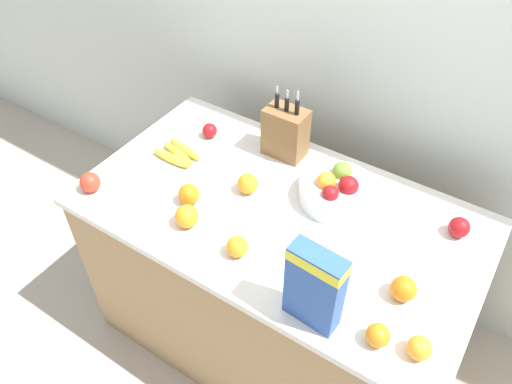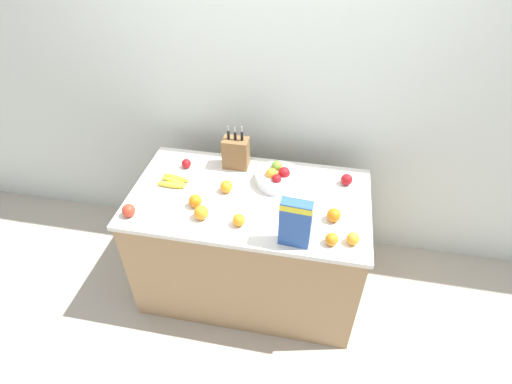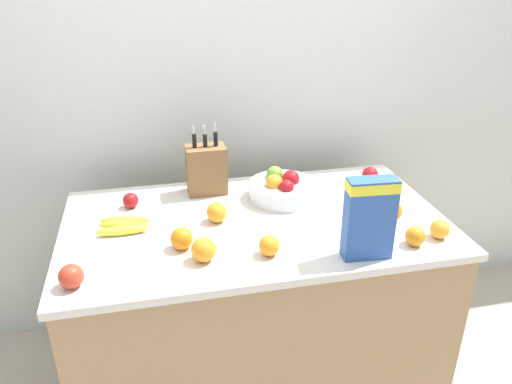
% 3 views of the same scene
% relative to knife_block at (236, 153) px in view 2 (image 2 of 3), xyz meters
% --- Properties ---
extents(ground_plane, '(14.00, 14.00, 0.00)m').
position_rel_knife_block_xyz_m(ground_plane, '(0.15, -0.30, -0.98)').
color(ground_plane, '#B2A899').
extents(wall_back, '(9.00, 0.06, 2.60)m').
position_rel_knife_block_xyz_m(wall_back, '(0.15, 0.34, 0.32)').
color(wall_back, silver).
rests_on(wall_back, ground_plane).
extents(counter, '(1.49, 0.84, 0.87)m').
position_rel_knife_block_xyz_m(counter, '(0.15, -0.30, -0.54)').
color(counter, tan).
rests_on(counter, ground_plane).
extents(knife_block, '(0.17, 0.11, 0.31)m').
position_rel_knife_block_xyz_m(knife_block, '(0.00, 0.00, 0.00)').
color(knife_block, brown).
rests_on(knife_block, counter).
extents(cereal_box, '(0.17, 0.08, 0.29)m').
position_rel_knife_block_xyz_m(cereal_box, '(0.47, -0.63, 0.05)').
color(cereal_box, '#2D56A8').
rests_on(cereal_box, counter).
extents(fruit_bowl, '(0.29, 0.29, 0.12)m').
position_rel_knife_block_xyz_m(fruit_bowl, '(0.31, -0.13, -0.06)').
color(fruit_bowl, silver).
rests_on(fruit_bowl, counter).
extents(banana_bunch, '(0.20, 0.13, 0.04)m').
position_rel_knife_block_xyz_m(banana_bunch, '(-0.35, -0.26, -0.09)').
color(banana_bunch, yellow).
rests_on(banana_bunch, counter).
extents(apple_front, '(0.07, 0.07, 0.07)m').
position_rel_knife_block_xyz_m(apple_front, '(0.74, -0.06, -0.07)').
color(apple_front, '#A31419').
rests_on(apple_front, counter).
extents(apple_rear, '(0.06, 0.06, 0.06)m').
position_rel_knife_block_xyz_m(apple_rear, '(-0.33, -0.08, -0.08)').
color(apple_rear, '#A31419').
rests_on(apple_rear, counter).
extents(apple_rightmost, '(0.08, 0.08, 0.08)m').
position_rel_knife_block_xyz_m(apple_rightmost, '(-0.50, -0.60, -0.07)').
color(apple_rightmost, red).
rests_on(apple_rightmost, counter).
extents(orange_back_center, '(0.08, 0.08, 0.08)m').
position_rel_knife_block_xyz_m(orange_back_center, '(0.00, -0.28, -0.07)').
color(orange_back_center, orange).
rests_on(orange_back_center, counter).
extents(orange_front_right, '(0.07, 0.07, 0.07)m').
position_rel_knife_block_xyz_m(orange_front_right, '(0.14, -0.55, -0.07)').
color(orange_front_right, orange).
rests_on(orange_front_right, counter).
extents(orange_mid_right, '(0.07, 0.07, 0.07)m').
position_rel_knife_block_xyz_m(orange_mid_right, '(0.78, -0.58, -0.07)').
color(orange_mid_right, orange).
rests_on(orange_mid_right, counter).
extents(orange_front_center, '(0.07, 0.07, 0.07)m').
position_rel_knife_block_xyz_m(orange_front_center, '(0.67, -0.60, -0.07)').
color(orange_front_center, orange).
rests_on(orange_front_center, counter).
extents(orange_front_left, '(0.08, 0.08, 0.08)m').
position_rel_knife_block_xyz_m(orange_front_left, '(-0.15, -0.45, -0.07)').
color(orange_front_left, orange).
rests_on(orange_front_left, counter).
extents(orange_by_cereal, '(0.09, 0.09, 0.09)m').
position_rel_knife_block_xyz_m(orange_by_cereal, '(-0.08, -0.54, -0.06)').
color(orange_by_cereal, orange).
rests_on(orange_by_cereal, counter).
extents(orange_near_bowl, '(0.08, 0.08, 0.08)m').
position_rel_knife_block_xyz_m(orange_near_bowl, '(0.67, -0.41, -0.07)').
color(orange_near_bowl, orange).
rests_on(orange_near_bowl, counter).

